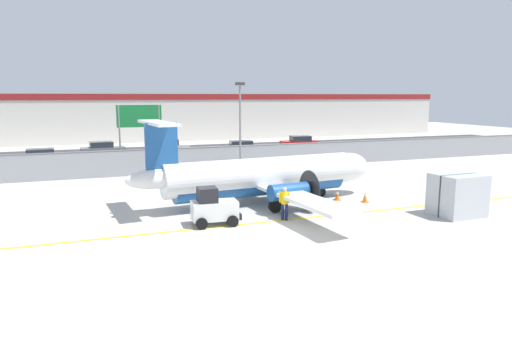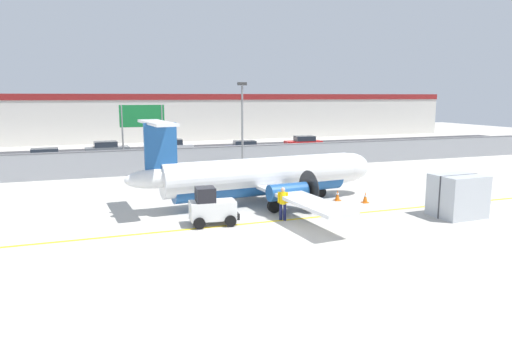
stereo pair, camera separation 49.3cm
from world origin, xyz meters
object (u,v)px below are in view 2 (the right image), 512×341
(traffic_cone_near_left, at_px, (365,198))
(parked_car_1, at_px, (107,149))
(parked_car_4, at_px, (304,143))
(apron_light_pole, at_px, (242,121))
(commuter_airplane, at_px, (266,176))
(traffic_cone_near_right, at_px, (337,195))
(cargo_container, at_px, (458,196))
(parked_car_0, at_px, (44,158))
(baggage_tug, at_px, (212,208))
(ground_crew_worker, at_px, (283,202))
(parked_car_3, at_px, (246,148))
(highway_sign, at_px, (142,122))
(parked_car_2, at_px, (173,147))

(traffic_cone_near_left, height_order, parked_car_1, parked_car_1)
(parked_car_4, xyz_separation_m, apron_light_pole, (-11.45, -12.91, 3.41))
(apron_light_pole, bearing_deg, parked_car_1, 126.05)
(commuter_airplane, relative_size, parked_car_4, 3.69)
(traffic_cone_near_left, relative_size, apron_light_pole, 0.09)
(traffic_cone_near_left, bearing_deg, parked_car_4, 72.85)
(traffic_cone_near_right, bearing_deg, traffic_cone_near_left, -39.97)
(cargo_container, relative_size, parked_car_0, 0.57)
(traffic_cone_near_left, bearing_deg, parked_car_0, 132.69)
(baggage_tug, height_order, ground_crew_worker, baggage_tug)
(traffic_cone_near_left, bearing_deg, ground_crew_worker, -162.33)
(commuter_airplane, bearing_deg, apron_light_pole, 74.84)
(traffic_cone_near_left, bearing_deg, cargo_container, -56.64)
(commuter_airplane, xyz_separation_m, parked_car_3, (5.20, 19.82, -0.71))
(parked_car_0, bearing_deg, parked_car_3, 178.18)
(parked_car_1, bearing_deg, commuter_airplane, -75.25)
(highway_sign, bearing_deg, parked_car_3, 28.35)
(parked_car_2, height_order, parked_car_3, same)
(baggage_tug, bearing_deg, parked_car_4, 60.18)
(commuter_airplane, bearing_deg, parked_car_1, 103.93)
(traffic_cone_near_right, distance_m, apron_light_pole, 11.77)
(commuter_airplane, height_order, traffic_cone_near_right, commuter_airplane)
(traffic_cone_near_left, xyz_separation_m, apron_light_pole, (-3.82, 11.82, 3.99))
(baggage_tug, relative_size, ground_crew_worker, 1.41)
(commuter_airplane, distance_m, traffic_cone_near_right, 4.55)
(parked_car_4, bearing_deg, traffic_cone_near_left, 79.00)
(commuter_airplane, height_order, highway_sign, highway_sign)
(ground_crew_worker, xyz_separation_m, parked_car_3, (5.72, 23.63, -0.06))
(parked_car_3, distance_m, apron_light_pole, 11.01)
(baggage_tug, distance_m, parked_car_4, 31.44)
(cargo_container, height_order, parked_car_3, cargo_container)
(parked_car_0, height_order, highway_sign, highway_sign)
(cargo_container, height_order, parked_car_0, cargo_container)
(commuter_airplane, xyz_separation_m, cargo_container, (8.33, -6.12, -0.50))
(commuter_airplane, relative_size, highway_sign, 2.92)
(ground_crew_worker, xyz_separation_m, parked_car_1, (-7.76, 27.50, -0.06))
(ground_crew_worker, relative_size, traffic_cone_near_left, 2.66)
(cargo_container, height_order, parked_car_4, cargo_container)
(traffic_cone_near_right, bearing_deg, ground_crew_worker, -148.16)
(ground_crew_worker, distance_m, apron_light_pole, 14.33)
(commuter_airplane, distance_m, parked_car_4, 26.39)
(parked_car_2, distance_m, parked_car_4, 14.85)
(cargo_container, height_order, traffic_cone_near_right, cargo_container)
(commuter_airplane, bearing_deg, cargo_container, -41.62)
(parked_car_1, distance_m, highway_sign, 10.58)
(ground_crew_worker, height_order, parked_car_1, same)
(parked_car_0, bearing_deg, parked_car_4, -176.18)
(traffic_cone_near_left, relative_size, traffic_cone_near_right, 1.00)
(ground_crew_worker, height_order, highway_sign, highway_sign)
(traffic_cone_near_left, bearing_deg, traffic_cone_near_right, 140.03)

